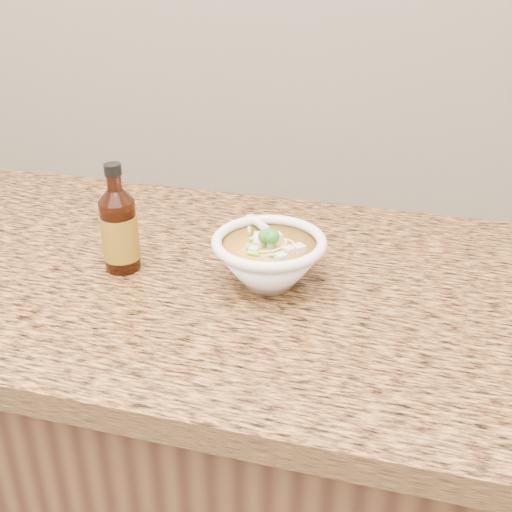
# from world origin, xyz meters

# --- Properties ---
(cabinet) EXTENTS (4.00, 0.65, 0.86)m
(cabinet) POSITION_xyz_m (0.00, 1.68, 0.43)
(cabinet) COLOR black
(cabinet) RESTS_ON ground
(counter_slab) EXTENTS (4.00, 0.68, 0.04)m
(counter_slab) POSITION_xyz_m (0.00, 1.68, 0.88)
(counter_slab) COLOR #A1723B
(counter_slab) RESTS_ON cabinet
(soup_bowl) EXTENTS (0.17, 0.18, 0.10)m
(soup_bowl) POSITION_xyz_m (0.20, 1.65, 0.94)
(soup_bowl) COLOR white
(soup_bowl) RESTS_ON counter_slab
(hot_sauce_bottle) EXTENTS (0.07, 0.07, 0.17)m
(hot_sauce_bottle) POSITION_xyz_m (-0.03, 1.64, 0.97)
(hot_sauce_bottle) COLOR #361107
(hot_sauce_bottle) RESTS_ON counter_slab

